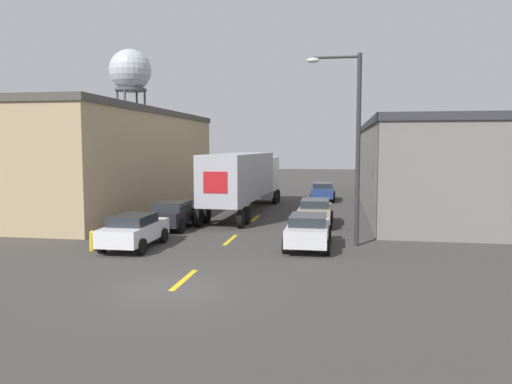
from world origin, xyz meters
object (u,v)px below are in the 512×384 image
at_px(semi_truck, 246,177).
at_px(street_lamp, 352,136).
at_px(water_tower, 130,72).
at_px(parked_car_right_near, 308,230).
at_px(parked_car_right_mid, 315,211).
at_px(parked_car_left_near, 134,230).
at_px(parked_car_right_far, 323,191).
at_px(fire_hydrant, 92,241).
at_px(parked_car_left_far, 173,214).

height_order(semi_truck, street_lamp, street_lamp).
relative_size(water_tower, street_lamp, 2.02).
xyz_separation_m(water_tower, street_lamp, (27.47, -39.98, -9.07)).
bearing_deg(parked_car_right_near, parked_car_right_mid, 90.00).
xyz_separation_m(semi_truck, parked_car_left_near, (-2.59, -12.27, -1.57)).
distance_m(parked_car_right_far, fire_hydrant, 22.77).
bearing_deg(water_tower, street_lamp, -55.51).
relative_size(parked_car_left_far, parked_car_right_far, 1.00).
xyz_separation_m(parked_car_right_far, fire_hydrant, (-8.94, -20.95, -0.35)).
distance_m(parked_car_right_mid, parked_car_left_near, 10.54).
bearing_deg(street_lamp, parked_car_left_far, 161.67).
xyz_separation_m(parked_car_right_near, parked_car_right_far, (0.00, 18.89, 0.00)).
height_order(parked_car_left_near, street_lamp, street_lamp).
bearing_deg(parked_car_right_mid, street_lamp, -71.50).
distance_m(parked_car_right_far, street_lamp, 18.58).
relative_size(parked_car_right_far, street_lamp, 0.49).
bearing_deg(parked_car_right_far, water_tower, 139.46).
bearing_deg(parked_car_right_far, semi_truck, -121.77).
bearing_deg(parked_car_right_mid, fire_hydrant, -136.96).
bearing_deg(parked_car_right_near, water_tower, 122.14).
distance_m(parked_car_right_near, parked_car_left_far, 8.39).
bearing_deg(street_lamp, semi_truck, 123.06).
bearing_deg(parked_car_left_near, parked_car_right_far, 69.70).
bearing_deg(parked_car_right_far, street_lamp, -84.24).
height_order(parked_car_right_far, water_tower, water_tower).
distance_m(parked_car_right_mid, fire_hydrant, 12.23).
bearing_deg(street_lamp, parked_car_right_far, 95.76).
bearing_deg(parked_car_left_far, parked_car_right_near, -27.76).
relative_size(semi_truck, parked_car_left_far, 3.55).
bearing_deg(fire_hydrant, parked_car_right_far, 66.90).
xyz_separation_m(semi_truck, parked_car_right_near, (4.84, -11.08, -1.57)).
relative_size(parked_car_right_mid, water_tower, 0.25).
xyz_separation_m(water_tower, fire_hydrant, (16.72, -42.89, -13.45)).
height_order(parked_car_right_far, fire_hydrant, parked_car_right_far).
distance_m(parked_car_right_near, parked_car_right_far, 18.89).
height_order(water_tower, fire_hydrant, water_tower).
distance_m(parked_car_right_mid, water_tower, 44.98).
bearing_deg(parked_car_left_far, parked_car_right_far, 63.62).
height_order(semi_truck, water_tower, water_tower).
relative_size(parked_car_right_mid, parked_car_right_far, 1.00).
xyz_separation_m(parked_car_right_far, water_tower, (-25.65, 21.94, 13.10)).
relative_size(semi_truck, water_tower, 0.87).
height_order(semi_truck, parked_car_left_far, semi_truck).
bearing_deg(parked_car_right_near, street_lamp, 24.91).
distance_m(semi_truck, water_tower, 38.10).
height_order(parked_car_right_near, parked_car_left_near, same).
bearing_deg(water_tower, parked_car_left_far, -63.73).
relative_size(semi_truck, parked_car_right_near, 3.55).
distance_m(semi_truck, parked_car_right_mid, 6.99).
relative_size(semi_truck, fire_hydrant, 17.00).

